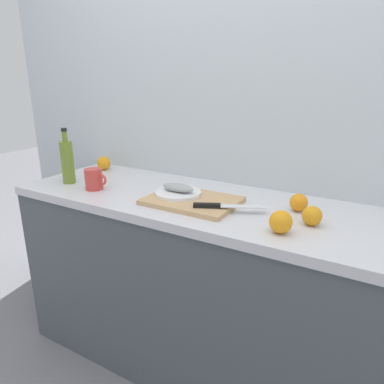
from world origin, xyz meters
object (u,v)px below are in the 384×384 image
object	(u,v)px
white_plate	(178,193)
coffee_mug_0	(94,179)
fish_fillet	(178,188)
cutting_board	(192,201)
olive_oil_bottle	(67,161)
orange_0	(299,202)
chef_knife	(220,206)

from	to	relation	value
white_plate	coffee_mug_0	bearing A→B (deg)	-168.96
white_plate	fish_fillet	distance (m)	0.03
cutting_board	white_plate	xyz separation A→B (m)	(-0.08, 0.02, 0.02)
white_plate	fish_fillet	bearing A→B (deg)	-90.00
fish_fillet	olive_oil_bottle	xyz separation A→B (m)	(-0.63, -0.07, 0.06)
white_plate	orange_0	bearing A→B (deg)	13.15
cutting_board	coffee_mug_0	world-z (taller)	coffee_mug_0
cutting_board	coffee_mug_0	xyz separation A→B (m)	(-0.51, -0.07, 0.04)
olive_oil_bottle	orange_0	size ratio (longest dim) A/B	3.83
fish_fillet	olive_oil_bottle	size ratio (longest dim) A/B	0.55
cutting_board	olive_oil_bottle	bearing A→B (deg)	-175.88
chef_knife	coffee_mug_0	size ratio (longest dim) A/B	2.19
white_plate	coffee_mug_0	world-z (taller)	coffee_mug_0
chef_knife	olive_oil_bottle	bearing A→B (deg)	154.60
orange_0	cutting_board	bearing A→B (deg)	-162.43
olive_oil_bottle	coffee_mug_0	size ratio (longest dim) A/B	2.26
white_plate	chef_knife	distance (m)	0.25
coffee_mug_0	orange_0	size ratio (longest dim) A/B	1.70
cutting_board	white_plate	world-z (taller)	white_plate
white_plate	coffee_mug_0	distance (m)	0.44
fish_fillet	olive_oil_bottle	world-z (taller)	olive_oil_bottle
cutting_board	white_plate	distance (m)	0.09
fish_fillet	chef_knife	size ratio (longest dim) A/B	0.57
white_plate	olive_oil_bottle	size ratio (longest dim) A/B	0.73
white_plate	cutting_board	bearing A→B (deg)	-11.20
white_plate	chef_knife	xyz separation A→B (m)	(0.24, -0.06, 0.00)
coffee_mug_0	orange_0	xyz separation A→B (m)	(0.94, 0.20, -0.01)
white_plate	olive_oil_bottle	bearing A→B (deg)	-173.87
fish_fillet	chef_knife	world-z (taller)	fish_fillet
coffee_mug_0	cutting_board	bearing A→B (deg)	7.54
chef_knife	orange_0	xyz separation A→B (m)	(0.27, 0.18, 0.01)
chef_knife	white_plate	bearing A→B (deg)	139.96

